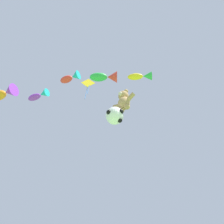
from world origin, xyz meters
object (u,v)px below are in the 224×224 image
(fish_kite_tangerine, at_px, (4,93))
(diamond_kite, at_px, (88,84))
(fish_kite_emerald, at_px, (105,77))
(fish_kite_crimson, at_px, (71,78))
(soccer_ball_kite, at_px, (115,116))
(fish_kite_violet, at_px, (39,95))
(teddy_bear_kite, at_px, (124,101))
(fish_kite_goldfin, at_px, (141,76))

(fish_kite_tangerine, height_order, diamond_kite, diamond_kite)
(fish_kite_emerald, distance_m, fish_kite_crimson, 2.37)
(soccer_ball_kite, distance_m, fish_kite_crimson, 4.86)
(soccer_ball_kite, xyz_separation_m, fish_kite_emerald, (-0.51, -0.36, 3.84))
(fish_kite_tangerine, bearing_deg, fish_kite_violet, 41.08)
(fish_kite_violet, height_order, fish_kite_tangerine, fish_kite_tangerine)
(teddy_bear_kite, xyz_separation_m, fish_kite_tangerine, (-6.86, -4.78, 2.18))
(teddy_bear_kite, distance_m, fish_kite_violet, 6.10)
(fish_kite_crimson, relative_size, diamond_kite, 0.60)
(teddy_bear_kite, bearing_deg, diamond_kite, -178.48)
(fish_kite_violet, bearing_deg, teddy_bear_kite, 32.10)
(soccer_ball_kite, bearing_deg, fish_kite_emerald, -144.65)
(fish_kite_emerald, relative_size, fish_kite_violet, 1.13)
(soccer_ball_kite, height_order, fish_kite_violet, fish_kite_violet)
(fish_kite_emerald, xyz_separation_m, fish_kite_crimson, (-1.76, -1.59, -0.01))
(teddy_bear_kite, height_order, soccer_ball_kite, teddy_bear_kite)
(fish_kite_violet, bearing_deg, soccer_ball_kite, 32.19)
(fish_kite_goldfin, height_order, diamond_kite, diamond_kite)
(fish_kite_crimson, bearing_deg, soccer_ball_kite, 40.66)
(teddy_bear_kite, xyz_separation_m, fish_kite_emerald, (-0.97, -0.64, 2.72))
(fish_kite_emerald, bearing_deg, diamond_kite, 168.13)
(fish_kite_violet, distance_m, fish_kite_tangerine, 2.60)
(soccer_ball_kite, relative_size, fish_kite_tangerine, 0.50)
(fish_kite_crimson, bearing_deg, diamond_kite, 111.50)
(soccer_ball_kite, xyz_separation_m, fish_kite_goldfin, (1.58, 0.85, 3.14))
(fish_kite_goldfin, bearing_deg, fish_kite_emerald, -149.83)
(fish_kite_crimson, bearing_deg, fish_kite_goldfin, 36.06)
(fish_kite_emerald, xyz_separation_m, fish_kite_violet, (-3.95, -2.45, -0.87))
(diamond_kite, bearing_deg, fish_kite_violet, -114.19)
(fish_kite_goldfin, height_order, fish_kite_tangerine, fish_kite_tangerine)
(fish_kite_crimson, bearing_deg, fish_kite_emerald, 42.06)
(teddy_bear_kite, distance_m, soccer_ball_kite, 1.25)
(soccer_ball_kite, xyz_separation_m, diamond_kite, (-3.11, 0.19, 5.97))
(teddy_bear_kite, relative_size, fish_kite_emerald, 0.90)
(soccer_ball_kite, distance_m, fish_kite_violet, 6.05)
(fish_kite_goldfin, distance_m, diamond_kite, 5.52)
(fish_kite_violet, height_order, diamond_kite, diamond_kite)
(fish_kite_goldfin, xyz_separation_m, fish_kite_tangerine, (-7.98, -5.35, 0.17))
(teddy_bear_kite, xyz_separation_m, fish_kite_goldfin, (1.11, 0.57, 2.02))
(soccer_ball_kite, relative_size, fish_kite_goldfin, 0.74)
(fish_kite_goldfin, relative_size, fish_kite_tangerine, 0.67)
(fish_kite_tangerine, bearing_deg, fish_kite_emerald, 35.08)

